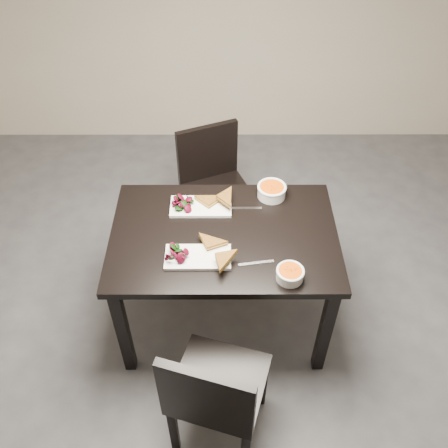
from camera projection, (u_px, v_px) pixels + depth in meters
name	position (u px, v px, depth m)	size (l,w,h in m)	color
ground	(256.00, 387.00, 2.77)	(5.00, 5.00, 0.00)	#47474C
room_shell	(284.00, 96.00, 1.49)	(5.02, 5.02, 2.81)	beige
table	(224.00, 246.00, 2.66)	(1.20, 0.80, 0.75)	black
chair_near	(214.00, 393.00, 2.23)	(0.52, 0.52, 0.85)	black
chair_far	(214.00, 181.00, 3.31)	(0.55, 0.55, 0.85)	black
plate_near	(198.00, 257.00, 2.46)	(0.33, 0.17, 0.02)	white
sandwich_near	(211.00, 250.00, 2.44)	(0.17, 0.12, 0.05)	#986320
salad_near	(178.00, 253.00, 2.44)	(0.10, 0.09, 0.05)	black
soup_bowl_near	(290.00, 274.00, 2.35)	(0.14, 0.14, 0.06)	white
cutlery_near	(256.00, 263.00, 2.44)	(0.18, 0.02, 0.00)	silver
plate_far	(201.00, 207.00, 2.72)	(0.34, 0.17, 0.02)	white
sandwich_far	(212.00, 204.00, 2.69)	(0.17, 0.13, 0.05)	#986320
salad_far	(182.00, 202.00, 2.70)	(0.11, 0.09, 0.05)	black
soup_bowl_far	(272.00, 190.00, 2.77)	(0.17, 0.17, 0.07)	white
cutlery_far	(246.00, 208.00, 2.73)	(0.18, 0.02, 0.00)	silver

